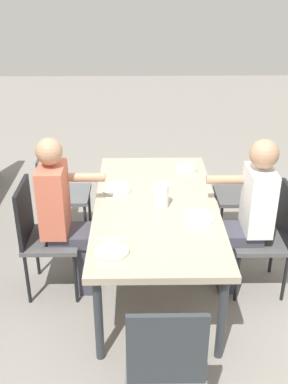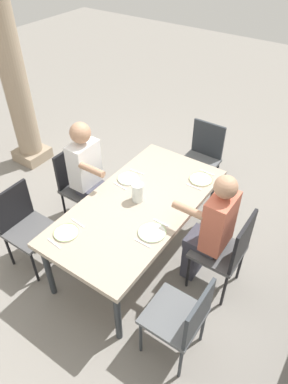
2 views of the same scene
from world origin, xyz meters
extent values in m
plane|color=gray|center=(0.00, 0.00, 0.00)|extent=(16.00, 16.00, 0.00)
cube|color=tan|center=(0.00, 0.00, 0.71)|extent=(1.94, 0.98, 0.05)
cylinder|color=#2D3338|center=(-0.89, 0.41, 0.34)|extent=(0.06, 0.06, 0.68)
cylinder|color=#2D3338|center=(0.89, 0.41, 0.34)|extent=(0.06, 0.06, 0.68)
cylinder|color=#2D3338|center=(-0.89, -0.41, 0.34)|extent=(0.06, 0.06, 0.68)
cylinder|color=#2D3338|center=(0.89, -0.41, 0.34)|extent=(0.06, 0.06, 0.68)
cube|color=#4F4F50|center=(-0.69, 0.83, 0.45)|extent=(0.44, 0.44, 0.04)
cube|color=black|center=(-0.69, 1.03, 0.67)|extent=(0.42, 0.03, 0.45)
cylinder|color=black|center=(-0.88, 0.64, 0.21)|extent=(0.03, 0.03, 0.43)
cylinder|color=black|center=(-0.50, 0.64, 0.21)|extent=(0.03, 0.03, 0.43)
cylinder|color=black|center=(-0.88, 1.02, 0.21)|extent=(0.03, 0.03, 0.43)
cylinder|color=black|center=(-0.50, 1.02, 0.21)|extent=(0.03, 0.03, 0.43)
cube|color=#5B5E61|center=(-0.69, -0.83, 0.47)|extent=(0.44, 0.44, 0.04)
cube|color=#2D3338|center=(-0.69, -1.03, 0.68)|extent=(0.42, 0.03, 0.41)
cylinder|color=#2D3338|center=(-0.50, -0.64, 0.23)|extent=(0.03, 0.03, 0.45)
cylinder|color=#2D3338|center=(-0.88, -0.64, 0.23)|extent=(0.03, 0.03, 0.45)
cylinder|color=#2D3338|center=(-0.50, -1.02, 0.23)|extent=(0.03, 0.03, 0.45)
cylinder|color=#2D3338|center=(-0.88, -1.02, 0.23)|extent=(0.03, 0.03, 0.45)
cube|color=#4F4F50|center=(0.11, 0.83, 0.45)|extent=(0.44, 0.44, 0.04)
cube|color=black|center=(0.11, 1.03, 0.68)|extent=(0.42, 0.03, 0.46)
cylinder|color=black|center=(-0.08, 0.64, 0.22)|extent=(0.03, 0.03, 0.43)
cylinder|color=black|center=(0.30, 0.64, 0.22)|extent=(0.03, 0.03, 0.43)
cylinder|color=black|center=(-0.08, 1.02, 0.22)|extent=(0.03, 0.03, 0.43)
cylinder|color=black|center=(0.30, 1.02, 0.22)|extent=(0.03, 0.03, 0.43)
cube|color=#4F4F50|center=(0.11, -0.83, 0.47)|extent=(0.44, 0.44, 0.04)
cube|color=black|center=(0.11, -1.03, 0.72)|extent=(0.42, 0.03, 0.49)
cylinder|color=black|center=(0.30, -0.64, 0.23)|extent=(0.03, 0.03, 0.45)
cylinder|color=black|center=(-0.08, -0.64, 0.23)|extent=(0.03, 0.03, 0.45)
cylinder|color=black|center=(0.30, -1.02, 0.23)|extent=(0.03, 0.03, 0.45)
cylinder|color=black|center=(-0.08, -1.02, 0.23)|extent=(0.03, 0.03, 0.45)
cube|color=#5B5E61|center=(1.31, 0.00, 0.45)|extent=(0.44, 0.44, 0.04)
cube|color=#2D3338|center=(1.51, 0.00, 0.68)|extent=(0.03, 0.42, 0.47)
cylinder|color=#2D3338|center=(1.12, 0.19, 0.21)|extent=(0.03, 0.03, 0.43)
cylinder|color=#2D3338|center=(1.12, -0.19, 0.21)|extent=(0.03, 0.03, 0.43)
cube|color=#3F3F4C|center=(0.11, -0.59, 0.23)|extent=(0.24, 0.14, 0.46)
cube|color=#3F3F4C|center=(0.11, -0.68, 0.51)|extent=(0.28, 0.32, 0.10)
cube|color=#CC664C|center=(0.11, -0.79, 0.84)|extent=(0.34, 0.20, 0.55)
sphere|color=tan|center=(0.11, -0.79, 1.23)|extent=(0.20, 0.20, 0.20)
cylinder|color=tan|center=(-0.03, -0.55, 0.96)|extent=(0.07, 0.30, 0.07)
cube|color=#3F3F4C|center=(0.11, 0.59, 0.23)|extent=(0.24, 0.14, 0.46)
cube|color=#3F3F4C|center=(0.11, 0.68, 0.51)|extent=(0.28, 0.32, 0.10)
cube|color=white|center=(0.11, 0.79, 0.82)|extent=(0.34, 0.20, 0.51)
sphere|color=tan|center=(0.11, 0.79, 1.20)|extent=(0.22, 0.22, 0.22)
cylinder|color=tan|center=(-0.03, 0.55, 0.93)|extent=(0.07, 0.30, 0.07)
cylinder|color=silver|center=(-0.68, 0.30, 0.74)|extent=(0.23, 0.23, 0.01)
torus|color=#A0BE77|center=(-0.68, 0.30, 0.75)|extent=(0.23, 0.23, 0.01)
cube|color=silver|center=(-0.83, 0.30, 0.74)|extent=(0.03, 0.17, 0.01)
cube|color=silver|center=(-0.53, 0.30, 0.74)|extent=(0.03, 0.17, 0.01)
cylinder|color=white|center=(-0.25, -0.32, 0.74)|extent=(0.26, 0.26, 0.01)
torus|color=#A4C786|center=(-0.25, -0.32, 0.75)|extent=(0.26, 0.26, 0.01)
cube|color=silver|center=(-0.40, -0.32, 0.74)|extent=(0.02, 0.17, 0.01)
cube|color=silver|center=(-0.10, -0.32, 0.74)|extent=(0.02, 0.17, 0.01)
cylinder|color=white|center=(0.26, 0.31, 0.74)|extent=(0.24, 0.24, 0.01)
torus|color=#A9CD91|center=(0.26, 0.31, 0.75)|extent=(0.24, 0.24, 0.01)
cube|color=silver|center=(0.11, 0.31, 0.74)|extent=(0.03, 0.17, 0.01)
cube|color=silver|center=(0.41, 0.31, 0.74)|extent=(0.02, 0.17, 0.01)
cylinder|color=silver|center=(0.68, -0.33, 0.74)|extent=(0.25, 0.25, 0.01)
torus|color=#A0BE77|center=(0.68, -0.33, 0.75)|extent=(0.25, 0.25, 0.01)
cube|color=silver|center=(0.53, -0.33, 0.74)|extent=(0.02, 0.17, 0.01)
cube|color=silver|center=(0.83, -0.33, 0.74)|extent=(0.02, 0.17, 0.01)
cylinder|color=white|center=(0.04, 0.04, 0.83)|extent=(0.12, 0.12, 0.19)
cylinder|color=#EFEAC6|center=(0.04, 0.04, 0.80)|extent=(0.11, 0.11, 0.13)
camera|label=1|loc=(3.24, -0.14, 2.46)|focal=42.94mm
camera|label=2|loc=(-2.08, -1.50, 3.04)|focal=33.17mm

